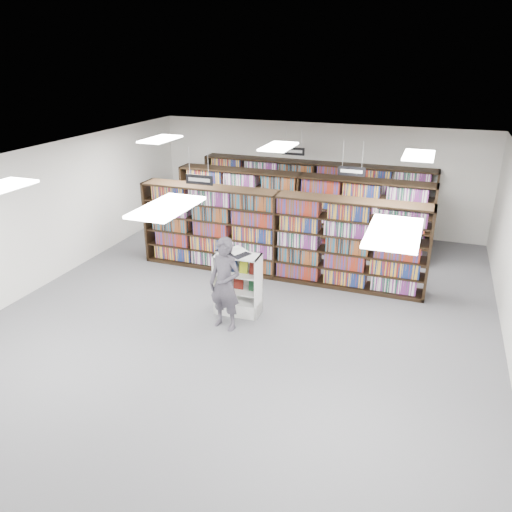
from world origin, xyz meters
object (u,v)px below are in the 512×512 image
(endcap_display, at_px, (238,292))
(open_book, at_px, (233,251))
(bookshelf_row_near, at_px, (277,236))
(shopper, at_px, (225,284))

(endcap_display, distance_m, open_book, 0.91)
(bookshelf_row_near, xyz_separation_m, endcap_display, (-0.19, -2.03, -0.60))
(bookshelf_row_near, bearing_deg, shopper, -94.13)
(endcap_display, bearing_deg, shopper, -92.75)
(open_book, bearing_deg, bookshelf_row_near, 104.45)
(bookshelf_row_near, relative_size, endcap_display, 5.30)
(bookshelf_row_near, distance_m, shopper, 2.71)
(endcap_display, xyz_separation_m, shopper, (-0.01, -0.67, 0.49))
(endcap_display, relative_size, open_book, 1.71)
(bookshelf_row_near, relative_size, shopper, 3.72)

